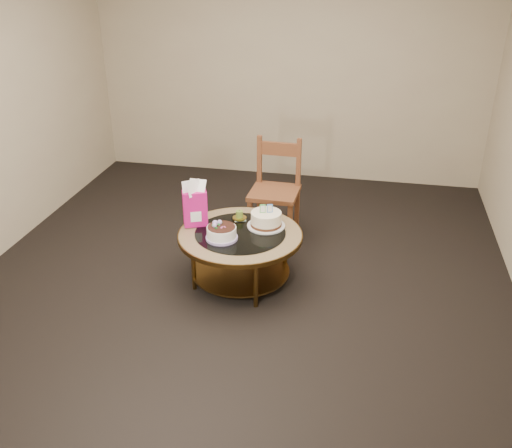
% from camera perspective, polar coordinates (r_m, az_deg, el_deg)
% --- Properties ---
extents(ground, '(5.00, 5.00, 0.00)m').
position_cam_1_polar(ground, '(4.86, -1.52, -5.65)').
color(ground, black).
rests_on(ground, ground).
extents(room_walls, '(4.52, 5.02, 2.61)m').
position_cam_1_polar(room_walls, '(4.24, -1.78, 12.27)').
color(room_walls, tan).
rests_on(room_walls, ground).
extents(coffee_table, '(1.02, 1.02, 0.46)m').
position_cam_1_polar(coffee_table, '(4.67, -1.58, -1.72)').
color(coffee_table, brown).
rests_on(coffee_table, ground).
extents(decorated_cake, '(0.26, 0.26, 0.15)m').
position_cam_1_polar(decorated_cake, '(4.52, -3.48, -0.93)').
color(decorated_cake, '#AA91CD').
rests_on(decorated_cake, coffee_table).
extents(cream_cake, '(0.31, 0.31, 0.20)m').
position_cam_1_polar(cream_cake, '(4.70, 1.02, 0.44)').
color(cream_cake, silver).
rests_on(cream_cake, coffee_table).
extents(gift_bag, '(0.22, 0.19, 0.39)m').
position_cam_1_polar(gift_bag, '(4.70, -6.14, 2.05)').
color(gift_bag, '#D9147F').
rests_on(gift_bag, coffee_table).
extents(pillar_candle, '(0.13, 0.13, 0.09)m').
position_cam_1_polar(pillar_candle, '(4.83, -1.66, 0.77)').
color(pillar_candle, '#E0CF5C').
rests_on(pillar_candle, coffee_table).
extents(dining_chair, '(0.46, 0.46, 0.95)m').
position_cam_1_polar(dining_chair, '(5.36, 1.94, 3.42)').
color(dining_chair, brown).
rests_on(dining_chair, ground).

